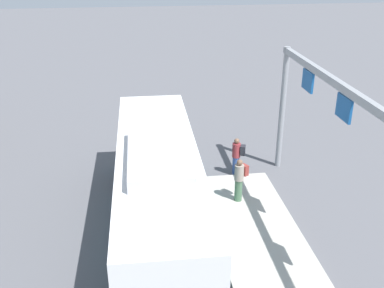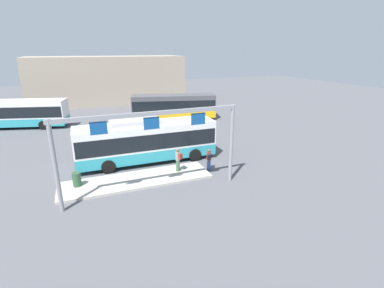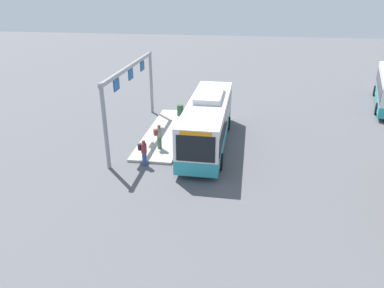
{
  "view_description": "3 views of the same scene",
  "coord_description": "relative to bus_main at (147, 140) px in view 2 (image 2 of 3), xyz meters",
  "views": [
    {
      "loc": [
        -12.54,
        0.59,
        8.87
      ],
      "look_at": [
        3.44,
        -1.54,
        1.66
      ],
      "focal_mm": 41.94,
      "sensor_mm": 36.0,
      "label": 1
    },
    {
      "loc": [
        -4.59,
        -20.86,
        8.49
      ],
      "look_at": [
        3.08,
        -1.74,
        1.61
      ],
      "focal_mm": 26.68,
      "sensor_mm": 36.0,
      "label": 2
    },
    {
      "loc": [
        22.59,
        2.34,
        10.01
      ],
      "look_at": [
        3.12,
        -0.59,
        1.34
      ],
      "focal_mm": 33.55,
      "sensor_mm": 36.0,
      "label": 3
    }
  ],
  "objects": [
    {
      "name": "ground_plane",
      "position": [
        0.01,
        -0.0,
        -1.81
      ],
      "size": [
        120.0,
        120.0,
        0.0
      ],
      "primitive_type": "plane",
      "color": "#56565B"
    },
    {
      "name": "platform_curb",
      "position": [
        -1.53,
        -3.22,
        -1.73
      ],
      "size": [
        10.0,
        2.8,
        0.16
      ],
      "primitive_type": "cube",
      "color": "#B2ADA3",
      "rests_on": "ground"
    },
    {
      "name": "bus_main",
      "position": [
        0.0,
        0.0,
        0.0
      ],
      "size": [
        10.72,
        2.8,
        3.46
      ],
      "rotation": [
        0.0,
        0.0,
        -0.01
      ],
      "color": "teal",
      "rests_on": "ground"
    },
    {
      "name": "bus_background_left",
      "position": [
        6.46,
        12.84,
        -0.03
      ],
      "size": [
        10.58,
        4.98,
        3.1
      ],
      "rotation": [
        0.0,
        0.0,
        -0.25
      ],
      "color": "#EAAD14",
      "rests_on": "ground"
    },
    {
      "name": "bus_background_right",
      "position": [
        -11.0,
        15.51,
        -0.03
      ],
      "size": [
        10.59,
        5.11,
        3.1
      ],
      "rotation": [
        0.0,
        0.0,
        2.88
      ],
      "color": "teal",
      "rests_on": "ground"
    },
    {
      "name": "person_boarding",
      "position": [
        3.71,
        -3.45,
        -0.92
      ],
      "size": [
        0.47,
        0.6,
        1.67
      ],
      "rotation": [
        0.0,
        0.0,
        1.21
      ],
      "color": "#334C8C",
      "rests_on": "ground"
    },
    {
      "name": "person_waiting_near",
      "position": [
        1.5,
        -3.03,
        -0.76
      ],
      "size": [
        0.52,
        0.61,
        1.67
      ],
      "rotation": [
        0.0,
        0.0,
        2.08
      ],
      "color": "#476B4C",
      "rests_on": "platform_curb"
    },
    {
      "name": "platform_sign_gantry",
      "position": [
        -0.88,
        -5.45,
        2.02
      ],
      "size": [
        10.86,
        0.24,
        5.2
      ],
      "color": "gray",
      "rests_on": "ground"
    },
    {
      "name": "station_building",
      "position": [
        0.38,
        28.53,
        1.89
      ],
      "size": [
        23.98,
        8.0,
        7.4
      ],
      "primitive_type": "cube",
      "color": "tan",
      "rests_on": "ground"
    },
    {
      "name": "trash_bin",
      "position": [
        -5.26,
        -2.84,
        -1.2
      ],
      "size": [
        0.52,
        0.52,
        0.9
      ],
      "primitive_type": "cylinder",
      "color": "#2D5133",
      "rests_on": "platform_curb"
    }
  ]
}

